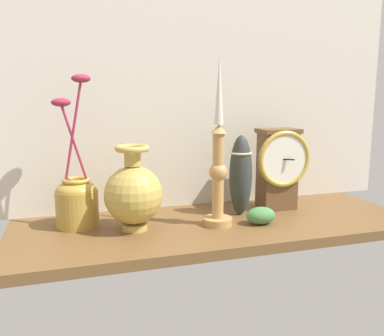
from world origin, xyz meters
The scene contains 8 objects.
ground_plane centered at (0.00, 0.00, -1.20)cm, with size 100.00×36.00×2.40cm, color brown.
back_wall centered at (0.00, 18.50, 32.50)cm, with size 120.00×2.00×65.00cm, color beige.
mantel_clock centered at (19.98, 6.17, 11.92)cm, with size 15.22×9.54×22.22cm.
candlestick_tall_left centered at (-0.94, -2.29, 14.33)cm, with size 7.16×7.16×40.84cm.
brass_vase_bulbous centered at (-20.99, -0.17, 8.80)cm, with size 13.63×13.63×19.98cm.
brass_vase_jar centered at (-33.54, 6.64, 7.13)cm, with size 10.07×10.07×35.95cm.
tall_ceramic_vase centered at (7.87, 4.31, 10.69)cm, with size 5.97×5.97×21.08cm.
ivy_sprig centered at (9.36, -4.84, 2.13)cm, with size 7.46×5.22×4.26cm.
Camera 1 is at (-35.38, -92.17, 31.26)cm, focal length 38.35 mm.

